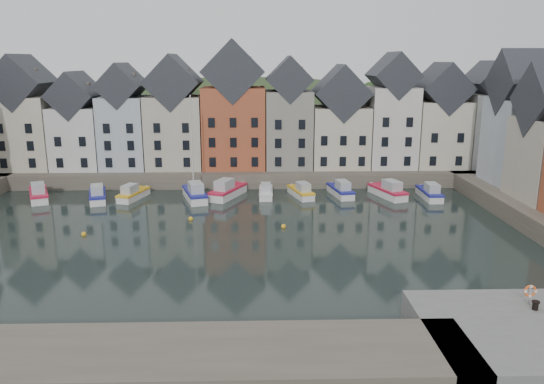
{
  "coord_description": "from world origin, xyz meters",
  "views": [
    {
      "loc": [
        3.36,
        -47.56,
        16.99
      ],
      "look_at": [
        4.83,
        6.0,
        3.61
      ],
      "focal_mm": 35.0,
      "sensor_mm": 36.0,
      "label": 1
    }
  ],
  "objects_px": {
    "boat_d": "(195,193)",
    "life_ring_post": "(530,291)",
    "mooring_bollard": "(535,305)",
    "boat_a": "(39,194)"
  },
  "relations": [
    {
      "from": "boat_a",
      "to": "life_ring_post",
      "type": "height_order",
      "value": "life_ring_post"
    },
    {
      "from": "boat_d",
      "to": "mooring_bollard",
      "type": "xyz_separation_m",
      "value": [
        24.94,
        -34.63,
        1.46
      ]
    },
    {
      "from": "mooring_bollard",
      "to": "life_ring_post",
      "type": "height_order",
      "value": "life_ring_post"
    },
    {
      "from": "boat_a",
      "to": "life_ring_post",
      "type": "relative_size",
      "value": 5.27
    },
    {
      "from": "boat_a",
      "to": "mooring_bollard",
      "type": "relative_size",
      "value": 12.23
    },
    {
      "from": "mooring_bollard",
      "to": "life_ring_post",
      "type": "distance_m",
      "value": 0.94
    },
    {
      "from": "boat_a",
      "to": "mooring_bollard",
      "type": "xyz_separation_m",
      "value": [
        44.41,
        -35.1,
        1.56
      ]
    },
    {
      "from": "boat_a",
      "to": "boat_d",
      "type": "xyz_separation_m",
      "value": [
        19.47,
        -0.47,
        0.1
      ]
    },
    {
      "from": "boat_a",
      "to": "mooring_bollard",
      "type": "bearing_deg",
      "value": -61.86
    },
    {
      "from": "boat_d",
      "to": "life_ring_post",
      "type": "xyz_separation_m",
      "value": [
        24.92,
        -33.87,
        2.01
      ]
    }
  ]
}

